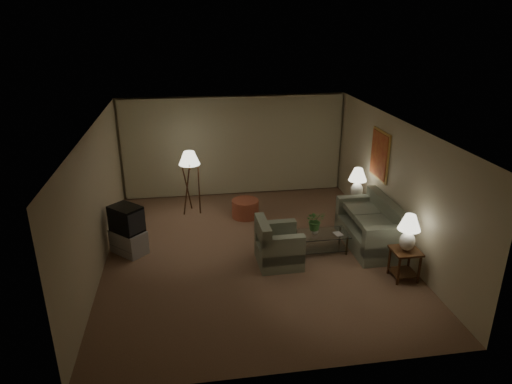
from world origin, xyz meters
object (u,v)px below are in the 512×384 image
at_px(side_table_far, 355,206).
at_px(table_lamp_near, 409,229).
at_px(ottoman, 245,208).
at_px(coffee_table, 321,239).
at_px(vase, 315,231).
at_px(side_table_near, 405,259).
at_px(tv_cabinet, 129,242).
at_px(floor_lamp, 190,181).
at_px(sofa, 369,228).
at_px(crt_tv, 126,219).
at_px(table_lamp_far, 357,181).
at_px(armchair, 279,246).

bearing_deg(side_table_far, table_lamp_near, -90.00).
bearing_deg(side_table_far, ottoman, 165.97).
height_order(coffee_table, vase, vase).
height_order(side_table_near, ottoman, side_table_near).
distance_m(side_table_far, tv_cabinet, 5.26).
bearing_deg(table_lamp_near, floor_lamp, 136.02).
xyz_separation_m(coffee_table, tv_cabinet, (-3.97, 0.57, -0.03)).
distance_m(sofa, crt_tv, 5.09).
relative_size(side_table_far, crt_tv, 0.78).
height_order(table_lamp_far, crt_tv, table_lamp_far).
distance_m(ottoman, vase, 2.33).
bearing_deg(ottoman, floor_lamp, 159.58).
height_order(armchair, floor_lamp, floor_lamp).
height_order(side_table_near, table_lamp_far, table_lamp_far).
bearing_deg(table_lamp_far, side_table_near, -90.00).
bearing_deg(table_lamp_near, table_lamp_far, 90.00).
distance_m(side_table_near, floor_lamp, 5.38).
bearing_deg(side_table_far, sofa, -96.84).
relative_size(floor_lamp, vase, 10.01).
bearing_deg(ottoman, sofa, -38.05).
bearing_deg(vase, side_table_far, 44.32).
relative_size(coffee_table, tv_cabinet, 1.33).
relative_size(sofa, table_lamp_far, 2.50).
bearing_deg(table_lamp_near, crt_tv, 160.69).
relative_size(sofa, side_table_near, 3.05).
height_order(armchair, table_lamp_far, table_lamp_far).
bearing_deg(sofa, armchair, -77.90).
distance_m(sofa, coffee_table, 1.09).
bearing_deg(table_lamp_far, sofa, -96.84).
bearing_deg(side_table_near, vase, 137.88).
bearing_deg(tv_cabinet, floor_lamp, 99.42).
relative_size(sofa, ottoman, 2.80).
bearing_deg(coffee_table, ottoman, 123.83).
xyz_separation_m(table_lamp_near, vase, (-1.38, 1.25, -0.53)).
distance_m(table_lamp_near, tv_cabinet, 5.56).
xyz_separation_m(table_lamp_near, coffee_table, (-1.23, 1.25, -0.74)).
xyz_separation_m(table_lamp_near, ottoman, (-2.57, 3.24, -0.80)).
bearing_deg(armchair, sofa, -79.18).
distance_m(armchair, side_table_far, 2.77).
bearing_deg(crt_tv, side_table_near, 25.35).
relative_size(table_lamp_near, ottoman, 1.08).
relative_size(sofa, coffee_table, 1.66).
distance_m(table_lamp_far, coffee_table, 1.98).
bearing_deg(table_lamp_near, side_table_far, 90.00).
bearing_deg(crt_tv, floor_lamp, 99.42).
distance_m(table_lamp_far, ottoman, 2.77).
bearing_deg(coffee_table, side_table_near, -45.41).
relative_size(table_lamp_near, tv_cabinet, 0.86).
bearing_deg(armchair, floor_lamp, 29.40).
height_order(sofa, armchair, sofa).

